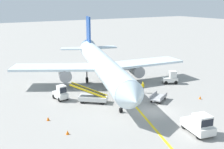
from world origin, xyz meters
name	(u,v)px	position (x,y,z in m)	size (l,w,h in m)	color
ground_plane	(153,111)	(0.00, 0.00, 0.00)	(300.00, 300.00, 0.00)	gray
taxi_line_yellow	(130,99)	(-0.11, 5.00, 0.00)	(0.30, 80.00, 0.01)	yellow
airliner	(102,64)	(0.05, 13.23, 3.42)	(27.69, 34.50, 10.10)	silver
pushback_tug	(199,124)	(0.26, -7.01, 0.99)	(2.53, 3.89, 2.20)	silver
baggage_tug_near_wing	(61,93)	(-8.25, 9.87, 0.93)	(1.58, 2.53, 2.10)	silver
baggage_tug_by_cargo_door	(171,78)	(10.08, 7.91, 0.93)	(2.72, 2.19, 2.10)	silver
belt_loader_forward_hold	(92,97)	(-5.02, 6.68, 0.78)	(4.64, 4.16, 2.59)	silver
baggage_cart_loaded	(158,97)	(2.98, 2.58, 0.47)	(3.65, 2.76, 0.94)	#A5A5A8
ground_crew_marshaller	(143,87)	(3.17, 6.36, 0.91)	(0.36, 0.24, 1.70)	#26262D
safety_cone_nose_left	(200,98)	(8.40, 0.12, 0.22)	(0.36, 0.36, 0.44)	orange
safety_cone_nose_right	(48,119)	(-12.04, 4.05, 0.22)	(0.36, 0.36, 0.44)	orange
safety_cone_wingtip_left	(68,132)	(-11.43, -0.29, 0.22)	(0.36, 0.36, 0.44)	orange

